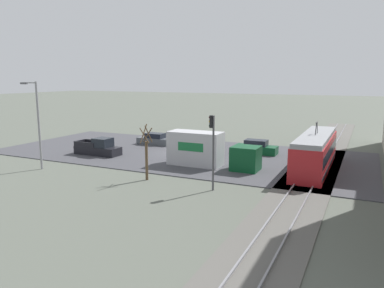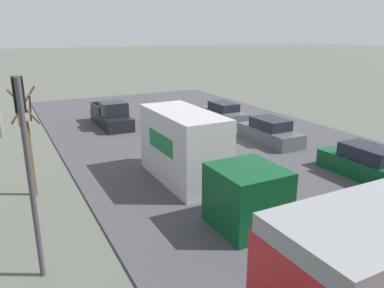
% 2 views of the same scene
% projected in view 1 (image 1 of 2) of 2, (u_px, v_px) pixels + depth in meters
% --- Properties ---
extents(ground_plane, '(320.00, 320.00, 0.00)m').
position_uv_depth(ground_plane, '(179.00, 153.00, 43.52)').
color(ground_plane, '#565B51').
extents(road_surface, '(18.97, 42.28, 0.08)m').
position_uv_depth(road_surface, '(179.00, 153.00, 43.52)').
color(road_surface, '#424247').
rests_on(road_surface, ground).
extents(rail_bed, '(75.01, 4.40, 0.22)m').
position_uv_depth(rail_bed, '(316.00, 166.00, 37.05)').
color(rail_bed, '#5B5954').
rests_on(rail_bed, ground).
extents(light_rail_tram, '(12.69, 2.74, 4.51)m').
position_uv_depth(light_rail_tram, '(315.00, 152.00, 35.31)').
color(light_rail_tram, '#B21E23').
rests_on(light_rail_tram, ground).
extents(box_truck, '(2.36, 9.14, 3.35)m').
position_uv_depth(box_truck, '(207.00, 151.00, 36.65)').
color(box_truck, '#0C4723').
rests_on(box_truck, ground).
extents(pickup_truck, '(1.94, 5.36, 1.94)m').
position_uv_depth(pickup_truck, '(99.00, 148.00, 42.27)').
color(pickup_truck, black).
rests_on(pickup_truck, ground).
extents(sedan_car_0, '(1.89, 4.67, 1.57)m').
position_uv_depth(sedan_car_0, '(199.00, 144.00, 45.53)').
color(sedan_car_0, '#4C5156').
rests_on(sedan_car_0, ground).
extents(sedan_car_1, '(1.81, 4.65, 1.48)m').
position_uv_depth(sedan_car_1, '(155.00, 140.00, 48.82)').
color(sedan_car_1, '#4C5156').
rests_on(sedan_car_1, ground).
extents(sedan_car_2, '(1.84, 4.79, 1.59)m').
position_uv_depth(sedan_car_2, '(256.00, 148.00, 42.91)').
color(sedan_car_2, '#0C4723').
rests_on(sedan_car_2, ground).
extents(traffic_light_pole, '(0.28, 0.47, 5.87)m').
position_uv_depth(traffic_light_pole, '(213.00, 143.00, 28.61)').
color(traffic_light_pole, '#47474C').
rests_on(traffic_light_pole, ground).
extents(street_tree, '(1.13, 0.94, 4.79)m').
position_uv_depth(street_tree, '(146.00, 155.00, 31.84)').
color(street_tree, brown).
rests_on(street_tree, ground).
extents(street_lamp_near_crossing, '(0.36, 1.95, 8.34)m').
position_uv_depth(street_lamp_near_crossing, '(37.00, 119.00, 35.28)').
color(street_lamp_near_crossing, gray).
rests_on(street_lamp_near_crossing, ground).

